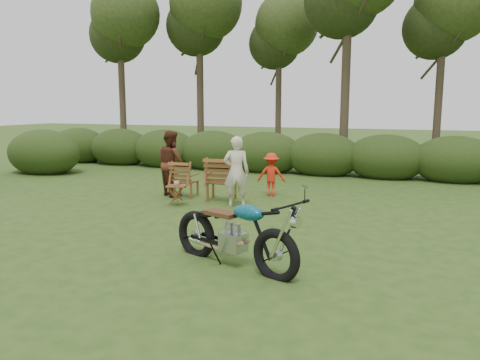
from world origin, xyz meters
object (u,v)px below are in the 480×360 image
(lawn_chair_left, at_px, (186,196))
(side_table, at_px, (176,195))
(lawn_chair_right, at_px, (222,200))
(cup, at_px, (177,183))
(adult_a, at_px, (236,207))
(adult_b, at_px, (172,195))
(motorcycle, at_px, (233,265))
(child, at_px, (271,196))

(lawn_chair_left, distance_m, side_table, 1.09)
(lawn_chair_right, xyz_separation_m, lawn_chair_left, (-1.04, 0.11, 0.00))
(side_table, xyz_separation_m, cup, (0.00, 0.02, 0.28))
(adult_a, bearing_deg, adult_b, -38.57)
(motorcycle, distance_m, side_table, 4.33)
(side_table, height_order, adult_a, adult_a)
(child, bearing_deg, cup, 36.35)
(cup, bearing_deg, adult_a, 14.26)
(motorcycle, height_order, adult_b, adult_b)
(adult_a, height_order, child, adult_a)
(motorcycle, distance_m, child, 5.32)
(motorcycle, distance_m, adult_a, 3.96)
(motorcycle, bearing_deg, lawn_chair_left, 145.52)
(cup, relative_size, adult_b, 0.08)
(lawn_chair_right, xyz_separation_m, cup, (-0.75, -0.90, 0.52))
(lawn_chair_right, xyz_separation_m, child, (0.97, 0.96, 0.00))
(lawn_chair_left, bearing_deg, child, -159.90)
(motorcycle, xyz_separation_m, child, (-1.02, 5.22, 0.00))
(lawn_chair_right, bearing_deg, adult_a, 129.66)
(motorcycle, height_order, child, motorcycle)
(lawn_chair_right, height_order, cup, cup)
(side_table, bearing_deg, cup, 85.45)
(child, bearing_deg, side_table, 36.58)
(lawn_chair_right, distance_m, cup, 1.28)
(lawn_chair_right, relative_size, child, 0.96)
(adult_b, bearing_deg, lawn_chair_left, -143.43)
(cup, xyz_separation_m, adult_a, (1.35, 0.34, -0.52))
(cup, bearing_deg, motorcycle, -50.89)
(lawn_chair_left, bearing_deg, side_table, 103.15)
(lawn_chair_right, bearing_deg, child, -142.75)
(lawn_chair_right, height_order, side_table, lawn_chair_right)
(adult_b, distance_m, child, 2.55)
(lawn_chair_left, height_order, adult_a, adult_a)
(lawn_chair_left, height_order, side_table, side_table)
(adult_a, xyz_separation_m, child, (0.37, 1.52, 0.00))
(motorcycle, bearing_deg, child, 121.81)
(motorcycle, distance_m, adult_b, 5.54)
(motorcycle, relative_size, lawn_chair_right, 2.06)
(side_table, bearing_deg, lawn_chair_right, 50.66)
(child, bearing_deg, adult_a, 65.42)
(cup, bearing_deg, lawn_chair_right, 50.18)
(motorcycle, height_order, cup, motorcycle)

